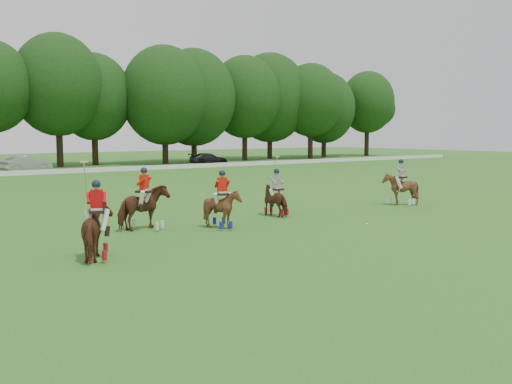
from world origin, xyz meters
TOP-DOWN VIEW (x-y plane):
  - ground at (0.00, 0.00)m, footprint 180.00×180.00m
  - boundary_rail at (0.00, 38.00)m, footprint 120.00×0.10m
  - car_mid at (1.62, 42.50)m, footprint 4.83×2.78m
  - car_right at (21.85, 42.50)m, footprint 4.75×2.45m
  - polo_red_a at (-6.87, 2.44)m, footprint 1.58×2.14m
  - polo_red_b at (-3.54, 6.24)m, footprint 2.23×2.17m
  - polo_red_c at (-0.96, 4.75)m, footprint 1.67×1.76m
  - polo_stripe_a at (2.81, 6.10)m, footprint 1.05×1.72m
  - polo_stripe_b at (10.26, 5.25)m, footprint 1.69×1.81m
  - polo_ball at (4.14, 1.91)m, footprint 0.09×0.09m

SIDE VIEW (x-z plane):
  - ground at x=0.00m, z-range 0.00..0.00m
  - polo_ball at x=4.14m, z-range 0.00..0.09m
  - boundary_rail at x=0.00m, z-range 0.00..0.44m
  - car_right at x=21.85m, z-range 0.00..1.32m
  - polo_stripe_a at x=2.81m, z-range -0.58..2.08m
  - car_mid at x=1.62m, z-range 0.00..1.51m
  - polo_red_c at x=-0.96m, z-range -0.32..1.95m
  - polo_red_a at x=-6.87m, z-range -0.59..2.30m
  - polo_stripe_b at x=10.26m, z-range -0.32..2.04m
  - polo_red_b at x=-3.54m, z-range -0.33..2.08m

